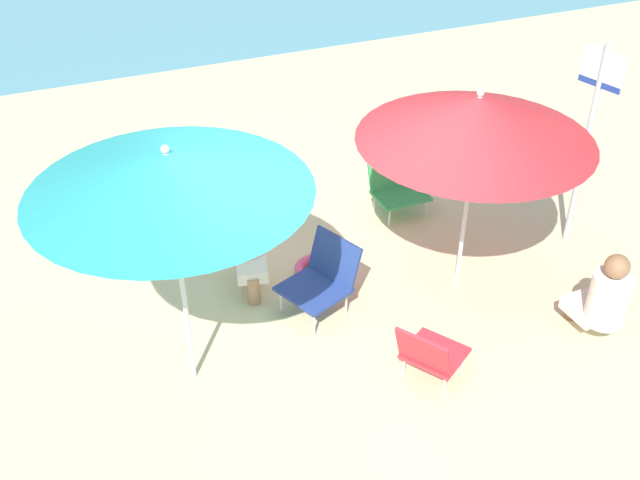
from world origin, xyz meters
TOP-DOWN VIEW (x-y plane):
  - ground_plane at (0.00, 0.00)m, footprint 40.00×40.00m
  - umbrella_red at (1.38, 0.12)m, footprint 2.05×2.05m
  - umbrella_teal at (-1.29, -0.16)m, footprint 2.03×2.03m
  - beach_chair_a at (0.04, 0.26)m, footprint 0.76×0.73m
  - beach_chair_b at (1.43, 1.53)m, footprint 0.57×0.53m
  - beach_chair_c at (0.48, -0.92)m, footprint 0.68×0.66m
  - person_a at (2.09, -1.02)m, footprint 0.35×0.57m
  - person_b at (-0.45, 0.85)m, footprint 0.37×0.53m
  - warning_sign at (2.80, 0.33)m, footprint 0.15×0.43m
  - swim_ring at (0.20, 0.76)m, footprint 0.48×0.48m

SIDE VIEW (x-z plane):
  - ground_plane at x=0.00m, z-range 0.00..0.00m
  - swim_ring at x=0.20m, z-range 0.00..0.09m
  - beach_chair_c at x=0.48m, z-range 0.00..0.58m
  - beach_chair_b at x=1.43m, z-range 0.01..0.63m
  - beach_chair_a at x=0.04m, z-range 0.02..0.70m
  - person_a at x=2.09m, z-range -0.01..0.89m
  - person_b at x=-0.45m, z-range 0.01..0.98m
  - warning_sign at x=2.80m, z-range 0.30..2.40m
  - umbrella_red at x=1.38m, z-range 0.73..2.72m
  - umbrella_teal at x=-1.29m, z-range 0.86..3.00m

